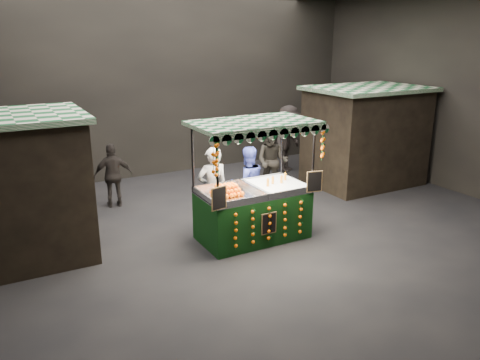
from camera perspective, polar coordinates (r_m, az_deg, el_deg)
ground at (r=9.78m, az=1.15°, el=-6.25°), size 12.00×12.00×0.00m
market_hall at (r=9.00m, az=1.28°, el=13.96°), size 12.10×10.10×5.05m
neighbour_stall_left at (r=9.16m, az=-26.92°, el=-1.07°), size 3.00×2.20×2.60m
neighbour_stall_right at (r=13.10m, az=14.84°, el=5.20°), size 3.00×2.20×2.60m
juice_stall at (r=9.22m, az=1.71°, el=-2.87°), size 2.42×1.42×2.35m
vendor_grey at (r=9.60m, az=-3.32°, el=-1.12°), size 0.67×0.46×1.75m
vendor_blue at (r=10.15m, az=0.90°, el=-0.44°), size 0.87×0.72×1.63m
shopper_0 at (r=10.29m, az=-25.85°, el=-1.74°), size 0.71×0.55×1.71m
shopper_1 at (r=11.86m, az=3.90°, el=2.25°), size 1.04×1.04×1.70m
shopper_2 at (r=11.36m, az=-15.03°, el=0.54°), size 0.93×0.50×1.51m
shopper_3 at (r=13.97m, az=5.78°, el=4.99°), size 1.45×1.26×1.95m
shopper_4 at (r=11.61m, az=-25.14°, el=0.95°), size 1.12×0.95×1.94m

